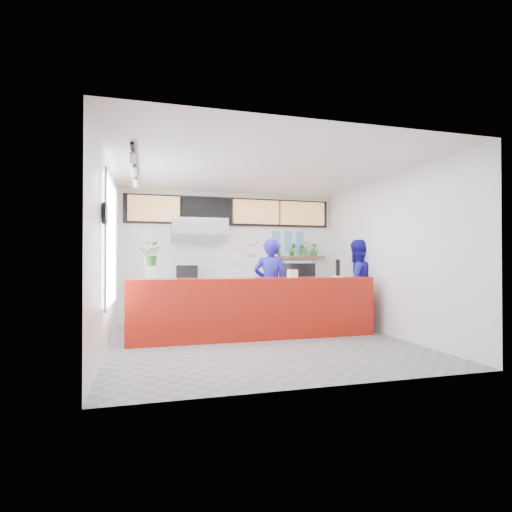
{
  "coord_description": "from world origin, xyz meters",
  "views": [
    {
      "loc": [
        -1.92,
        -6.6,
        1.41
      ],
      "look_at": [
        0.1,
        0.7,
        1.5
      ],
      "focal_mm": 28.0,
      "sensor_mm": 36.0,
      "label": 1
    }
  ],
  "objects_px": {
    "staff_center": "(271,285)",
    "pepper_mill": "(338,268)",
    "panini_oven": "(187,275)",
    "espresso_machine": "(297,273)",
    "staff_right": "(357,283)",
    "service_counter": "(255,308)"
  },
  "relations": [
    {
      "from": "panini_oven",
      "to": "pepper_mill",
      "type": "distance_m",
      "value": 3.26
    },
    {
      "from": "staff_right",
      "to": "service_counter",
      "type": "bearing_deg",
      "value": 9.03
    },
    {
      "from": "service_counter",
      "to": "espresso_machine",
      "type": "height_order",
      "value": "espresso_machine"
    },
    {
      "from": "service_counter",
      "to": "espresso_machine",
      "type": "xyz_separation_m",
      "value": [
        1.52,
        1.8,
        0.57
      ]
    },
    {
      "from": "staff_right",
      "to": "panini_oven",
      "type": "bearing_deg",
      "value": -24.04
    },
    {
      "from": "staff_center",
      "to": "pepper_mill",
      "type": "bearing_deg",
      "value": 173.67
    },
    {
      "from": "espresso_machine",
      "to": "staff_right",
      "type": "height_order",
      "value": "staff_right"
    },
    {
      "from": "espresso_machine",
      "to": "pepper_mill",
      "type": "distance_m",
      "value": 1.84
    },
    {
      "from": "panini_oven",
      "to": "staff_center",
      "type": "height_order",
      "value": "staff_center"
    },
    {
      "from": "staff_center",
      "to": "staff_right",
      "type": "height_order",
      "value": "staff_right"
    },
    {
      "from": "staff_right",
      "to": "pepper_mill",
      "type": "bearing_deg",
      "value": 34.37
    },
    {
      "from": "panini_oven",
      "to": "pepper_mill",
      "type": "relative_size",
      "value": 1.42
    },
    {
      "from": "service_counter",
      "to": "pepper_mill",
      "type": "distance_m",
      "value": 1.79
    },
    {
      "from": "panini_oven",
      "to": "espresso_machine",
      "type": "relative_size",
      "value": 0.65
    },
    {
      "from": "espresso_machine",
      "to": "staff_center",
      "type": "bearing_deg",
      "value": -142.81
    },
    {
      "from": "staff_center",
      "to": "pepper_mill",
      "type": "relative_size",
      "value": 5.79
    },
    {
      "from": "espresso_machine",
      "to": "staff_right",
      "type": "bearing_deg",
      "value": -67.96
    },
    {
      "from": "staff_right",
      "to": "espresso_machine",
      "type": "bearing_deg",
      "value": -59.59
    },
    {
      "from": "service_counter",
      "to": "pepper_mill",
      "type": "height_order",
      "value": "pepper_mill"
    },
    {
      "from": "staff_right",
      "to": "pepper_mill",
      "type": "distance_m",
      "value": 1.0
    },
    {
      "from": "panini_oven",
      "to": "pepper_mill",
      "type": "xyz_separation_m",
      "value": [
        2.69,
        -1.83,
        0.17
      ]
    },
    {
      "from": "service_counter",
      "to": "panini_oven",
      "type": "distance_m",
      "value": 2.16
    }
  ]
}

